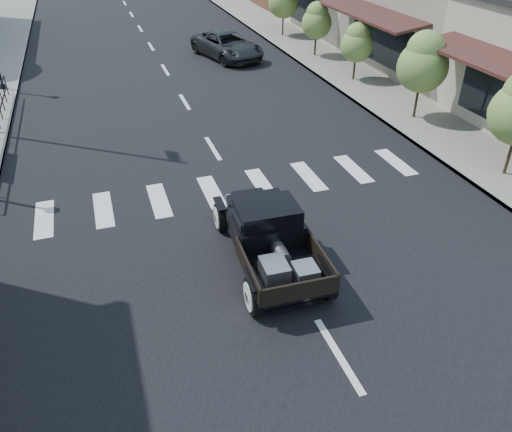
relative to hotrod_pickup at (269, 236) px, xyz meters
name	(u,v)px	position (x,y,z in m)	size (l,w,h in m)	color
ground	(283,265)	(0.29, -0.24, -0.78)	(120.00, 120.00, 0.00)	black
road	(172,82)	(0.29, 14.76, -0.77)	(14.00, 80.00, 0.02)	black
road_markings	(195,119)	(0.29, 9.76, -0.78)	(12.00, 60.00, 0.06)	silver
sidewalk_right	(332,65)	(8.79, 14.76, -0.70)	(3.00, 80.00, 0.15)	gray
storefront_mid	(468,21)	(15.29, 12.76, 1.47)	(10.00, 9.00, 4.50)	gray
small_tree_b	(421,77)	(8.59, 6.85, 0.98)	(1.92, 1.92, 3.21)	olive
small_tree_c	(356,52)	(8.59, 11.99, 0.63)	(1.51, 1.51, 2.52)	olive
small_tree_d	(316,30)	(8.59, 16.53, 0.72)	(1.61, 1.61, 2.69)	olive
small_tree_e	(283,9)	(8.59, 21.51, 0.93)	(1.87, 1.87, 3.11)	olive
hotrod_pickup	(269,236)	(0.00, 0.00, 0.00)	(2.09, 4.47, 1.55)	black
second_car	(227,46)	(3.96, 17.93, -0.09)	(2.27, 4.93, 1.37)	black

